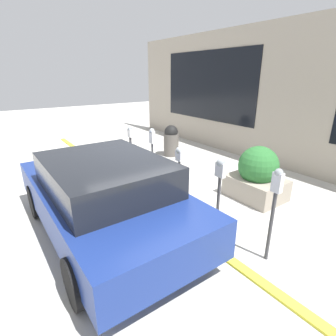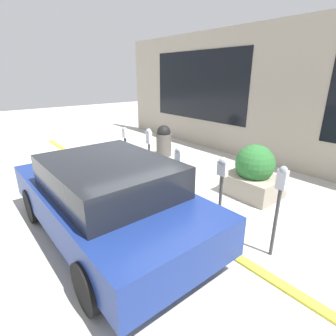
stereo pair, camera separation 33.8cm
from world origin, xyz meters
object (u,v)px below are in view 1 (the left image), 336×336
object	(u,v)px
parking_meter_middle	(179,161)
trash_bin	(171,141)
parking_meter_nearest	(275,199)
parked_car_front	(104,195)
parking_meter_second	(220,177)
parking_meter_fourth	(152,145)
parking_meter_farthest	(131,144)
planter_box	(257,176)

from	to	relation	value
parking_meter_middle	trash_bin	size ratio (longest dim) A/B	1.22
parking_meter_nearest	trash_bin	distance (m)	5.71
parked_car_front	trash_bin	distance (m)	4.94
trash_bin	parking_meter_second	bearing A→B (deg)	154.73
parking_meter_nearest	parking_meter_fourth	world-z (taller)	parking_meter_nearest
parking_meter_fourth	parked_car_front	size ratio (longest dim) A/B	0.35
parking_meter_fourth	parking_meter_farthest	world-z (taller)	parking_meter_fourth
parking_meter_second	trash_bin	bearing A→B (deg)	-25.27
parking_meter_middle	parking_meter_farthest	bearing A→B (deg)	-0.11
parking_meter_nearest	parked_car_front	xyz separation A→B (m)	(2.11, 1.73, -0.28)
parking_meter_middle	trash_bin	xyz separation A→B (m)	(3.05, -1.99, -0.45)
parked_car_front	trash_bin	xyz separation A→B (m)	(3.21, -3.75, -0.22)
parking_meter_second	parked_car_front	size ratio (longest dim) A/B	0.32
parking_meter_nearest	parking_meter_farthest	distance (m)	4.49
parking_meter_nearest	parking_meter_second	size ratio (longest dim) A/B	1.10
parking_meter_farthest	parked_car_front	xyz separation A→B (m)	(-2.38, 1.76, -0.13)
parking_meter_fourth	parking_meter_middle	bearing A→B (deg)	177.50
parking_meter_second	parking_meter_middle	world-z (taller)	parking_meter_second
parking_meter_second	planter_box	xyz separation A→B (m)	(0.38, -1.63, -0.47)
parking_meter_second	trash_bin	xyz separation A→B (m)	(4.22, -1.99, -0.48)
planter_box	parked_car_front	xyz separation A→B (m)	(0.63, 3.38, 0.21)
parking_meter_middle	planter_box	size ratio (longest dim) A/B	1.06
planter_box	parked_car_front	distance (m)	3.45
parking_meter_nearest	parking_meter_middle	bearing A→B (deg)	-0.50
planter_box	parking_meter_fourth	bearing A→B (deg)	39.07
parking_meter_middle	planter_box	bearing A→B (deg)	-115.81
parking_meter_fourth	parking_meter_farthest	xyz separation A→B (m)	(1.07, 0.05, -0.20)
parking_meter_second	parking_meter_middle	distance (m)	1.17
trash_bin	parking_meter_middle	bearing A→B (deg)	146.85
parking_meter_fourth	parked_car_front	world-z (taller)	parking_meter_fourth
planter_box	parking_meter_second	bearing A→B (deg)	103.24
planter_box	parking_meter_middle	bearing A→B (deg)	64.19
parking_meter_fourth	parking_meter_farthest	size ratio (longest dim) A/B	1.09
parking_meter_nearest	parked_car_front	world-z (taller)	parking_meter_nearest
parking_meter_second	planter_box	size ratio (longest dim) A/B	1.11
parking_meter_middle	parked_car_front	xyz separation A→B (m)	(-0.16, 1.75, -0.23)
parking_meter_middle	parking_meter_fourth	distance (m)	1.16
parking_meter_nearest	parking_meter_fourth	distance (m)	3.42
planter_box	trash_bin	world-z (taller)	planter_box
parking_meter_nearest	parked_car_front	bearing A→B (deg)	39.37
parking_meter_second	parking_meter_fourth	world-z (taller)	parking_meter_fourth
parking_meter_middle	trash_bin	world-z (taller)	parking_meter_middle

